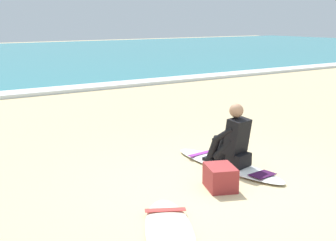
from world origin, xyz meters
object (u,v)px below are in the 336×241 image
object	(u,v)px
surfer_seated	(233,141)
beach_bag	(220,177)
surfboard_main	(227,165)
surfboard_spare_near	(170,232)

from	to	relation	value
surfer_seated	beach_bag	xyz separation A→B (m)	(-0.68, -0.53, -0.28)
surfboard_main	surfboard_spare_near	bearing A→B (deg)	-145.61
surfboard_main	surfer_seated	size ratio (longest dim) A/B	2.34
surfboard_main	surfboard_spare_near	world-z (taller)	same
surfer_seated	beach_bag	world-z (taller)	surfer_seated
beach_bag	surfboard_spare_near	bearing A→B (deg)	-150.77
surfboard_main	beach_bag	size ratio (longest dim) A/B	4.61
surfboard_main	surfer_seated	bearing A→B (deg)	-93.86
surfboard_main	beach_bag	world-z (taller)	beach_bag
surfer_seated	surfboard_spare_near	distance (m)	2.41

